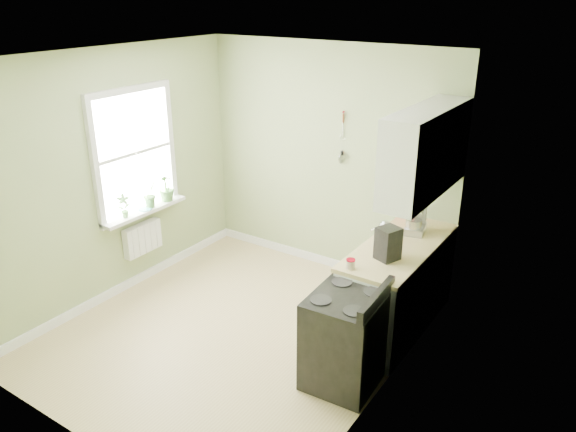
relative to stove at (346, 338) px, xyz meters
The scene contains 21 objects.
floor 1.35m from the stove, behind, with size 3.20×3.60×0.02m, color tan.
ceiling 2.61m from the stove, behind, with size 3.20×3.60×0.02m, color white.
wall_back 2.44m from the stove, 124.50° to the left, with size 3.20×0.02×2.70m, color #9EAE77.
wall_left 3.03m from the stove, behind, with size 0.02×3.60×2.70m, color #9EAE77.
wall_right 0.98m from the stove, ahead, with size 0.02×3.60×2.70m, color #9EAE77.
base_cabinets 1.05m from the stove, 88.75° to the left, with size 0.60×1.60×0.87m, color white.
countertop 1.15m from the stove, 89.29° to the left, with size 0.64×1.60×0.04m, color #E0C989.
upper_cabinets 1.83m from the stove, 82.66° to the left, with size 0.35×1.40×0.80m, color white.
window 3.09m from the stove, behind, with size 0.06×1.14×1.44m.
window_sill 2.84m from the stove, behind, with size 0.18×1.14×0.04m, color white.
radiator 2.84m from the stove, behind, with size 0.12×0.50×0.35m, color white.
wall_utensils 2.41m from the stove, 120.50° to the left, with size 0.02×0.14×0.58m.
stove is the anchor object (origin of this frame).
stand_mixer 1.57m from the stove, 89.34° to the left, with size 0.24×0.34×0.38m.
kettle 1.22m from the stove, 98.96° to the left, with size 0.21×0.12×0.21m.
coffee_maker 0.94m from the stove, 87.84° to the left, with size 0.23×0.24×0.31m.
red_tray 1.90m from the stove, 97.32° to the left, with size 0.32×0.32×0.02m, color #A20014.
jar 0.65m from the stove, 115.16° to the left, with size 0.08×0.08×0.09m.
plant_a 2.84m from the stove, behind, with size 0.14×0.10×0.27m, color #4D7F3C.
plant_b 2.88m from the stove, behind, with size 0.17×0.14×0.31m, color #4D7F3C.
plant_c 2.93m from the stove, 165.88° to the left, with size 0.18×0.18×0.32m, color #4D7F3C.
Camera 1 is at (3.11, -3.72, 3.24)m, focal length 35.00 mm.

